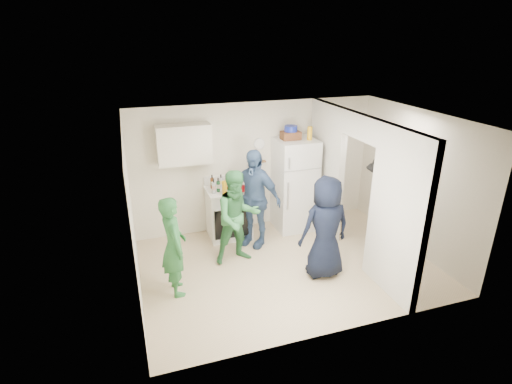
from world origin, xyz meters
TOP-DOWN VIEW (x-y plane):
  - floor at (0.00, 0.00)m, footprint 4.80×4.80m
  - wall_back at (0.00, 1.70)m, footprint 4.80×0.00m
  - wall_front at (0.00, -1.70)m, footprint 4.80×0.00m
  - wall_left at (-2.40, 0.00)m, footprint 0.00×3.40m
  - wall_right at (2.40, 0.00)m, footprint 0.00×3.40m
  - ceiling at (0.00, 0.00)m, footprint 4.80×4.80m
  - partition_pier_back at (1.20, 1.10)m, footprint 0.12×1.20m
  - partition_pier_front at (1.20, -1.10)m, footprint 0.12×1.20m
  - partition_header at (1.20, 0.00)m, footprint 0.12×1.00m
  - stove at (-0.66, 1.37)m, footprint 0.81×0.68m
  - upper_cabinet at (-1.40, 1.52)m, footprint 0.95×0.34m
  - fridge at (0.67, 1.34)m, footprint 0.75×0.73m
  - wicker_basket at (0.57, 1.39)m, footprint 0.35×0.25m
  - blue_bowl at (0.57, 1.39)m, footprint 0.24×0.24m
  - yellow_cup_stack_top at (0.89, 1.24)m, footprint 0.09×0.09m
  - wall_clock at (0.05, 1.68)m, footprint 0.22×0.02m
  - spice_shelf at (0.00, 1.65)m, footprint 0.35×0.08m
  - nook_window at (2.38, 0.20)m, footprint 0.03×0.70m
  - nook_window_frame at (2.36, 0.20)m, footprint 0.04×0.76m
  - nook_valance at (2.34, 0.20)m, footprint 0.04×0.82m
  - yellow_cup_stack_stove at (-0.78, 1.15)m, footprint 0.09×0.09m
  - red_cup at (-0.44, 1.17)m, footprint 0.09×0.09m
  - person_green_left at (-1.87, -0.13)m, footprint 0.42×0.60m
  - person_green_center at (-0.74, 0.44)m, footprint 0.84×0.67m
  - person_denim at (-0.30, 0.93)m, footprint 1.05×1.09m
  - person_navy at (0.45, -0.40)m, footprint 0.83×0.54m
  - person_nook at (1.87, 0.19)m, footprint 1.06×1.27m
  - bottle_a at (-0.93, 1.51)m, footprint 0.07×0.07m
  - bottle_b at (-0.86, 1.31)m, footprint 0.07×0.07m
  - bottle_c at (-0.76, 1.52)m, footprint 0.07×0.07m
  - bottle_d at (-0.66, 1.34)m, footprint 0.07×0.07m
  - bottle_e at (-0.56, 1.53)m, footprint 0.06×0.06m
  - bottle_f at (-0.49, 1.41)m, footprint 0.07×0.07m
  - bottle_g at (-0.39, 1.51)m, footprint 0.06×0.06m
  - bottle_h at (-0.96, 1.24)m, footprint 0.07×0.07m
  - bottle_i at (-0.61, 1.47)m, footprint 0.07×0.07m

SIDE VIEW (x-z plane):
  - floor at x=0.00m, z-range 0.00..0.00m
  - stove at x=-0.66m, z-range 0.00..0.97m
  - person_green_left at x=-1.87m, z-range 0.00..1.55m
  - person_green_center at x=-0.74m, z-range 0.00..1.63m
  - person_navy at x=0.45m, z-range 0.00..1.68m
  - person_nook at x=1.87m, z-range 0.00..1.71m
  - fridge at x=0.67m, z-range 0.00..1.82m
  - person_denim at x=-0.30m, z-range 0.00..1.82m
  - red_cup at x=-0.44m, z-range 0.97..1.09m
  - bottle_d at x=-0.66m, z-range 0.97..1.21m
  - bottle_g at x=-0.39m, z-range 0.97..1.21m
  - yellow_cup_stack_stove at x=-0.78m, z-range 0.97..1.22m
  - bottle_c at x=-0.76m, z-range 0.97..1.22m
  - bottle_f at x=-0.49m, z-range 0.97..1.23m
  - bottle_a at x=-0.93m, z-range 0.97..1.23m
  - bottle_b at x=-0.86m, z-range 0.97..1.23m
  - bottle_h at x=-0.96m, z-range 0.97..1.25m
  - bottle_i at x=-0.61m, z-range 0.97..1.25m
  - bottle_e at x=-0.56m, z-range 0.97..1.27m
  - wall_back at x=0.00m, z-range -1.15..3.65m
  - wall_front at x=0.00m, z-range -1.15..3.65m
  - wall_left at x=-2.40m, z-range -0.45..2.95m
  - wall_right at x=2.40m, z-range -0.45..2.95m
  - partition_pier_back at x=1.20m, z-range 0.00..2.50m
  - partition_pier_front at x=1.20m, z-range 0.00..2.50m
  - spice_shelf at x=0.00m, z-range 1.34..1.36m
  - nook_window at x=2.38m, z-range 1.25..2.05m
  - nook_window_frame at x=2.36m, z-range 1.22..2.08m
  - wall_clock at x=0.05m, z-range 1.59..1.81m
  - upper_cabinet at x=-1.40m, z-range 1.50..2.20m
  - wicker_basket at x=0.57m, z-range 1.82..1.97m
  - yellow_cup_stack_top at x=0.89m, z-range 1.82..2.07m
  - nook_valance at x=2.34m, z-range 1.91..2.09m
  - blue_bowl at x=0.57m, z-range 1.97..2.08m
  - partition_header at x=1.20m, z-range 2.10..2.50m
  - ceiling at x=0.00m, z-range 2.50..2.50m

